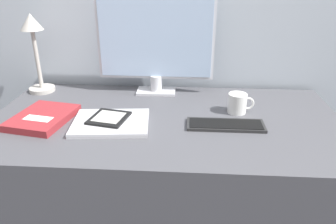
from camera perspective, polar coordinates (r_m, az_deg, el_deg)
The scene contains 8 objects.
desk at distance 1.57m, azimuth -0.38°, elevation -13.20°, with size 1.48×0.78×0.73m.
monitor at distance 1.59m, azimuth -2.19°, elevation 11.81°, with size 0.56×0.11×0.46m.
keyboard at distance 1.33m, azimuth 10.00°, elevation -2.20°, with size 0.31×0.11×0.01m.
laptop at distance 1.34m, azimuth -9.91°, elevation -1.85°, with size 0.32×0.26×0.02m.
ereader at distance 1.35m, azimuth -10.25°, elevation -1.00°, with size 0.17×0.18×0.01m.
desk_lamp at distance 1.73m, azimuth -22.25°, elevation 11.11°, with size 0.13×0.13×0.39m.
notebook at distance 1.45m, azimuth -20.97°, elevation -0.91°, with size 0.25×0.30×0.03m.
coffee_mug at distance 1.45m, azimuth 12.06°, elevation 1.51°, with size 0.11×0.08×0.09m.
Camera 1 is at (0.09, -1.11, 1.33)m, focal length 35.00 mm.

